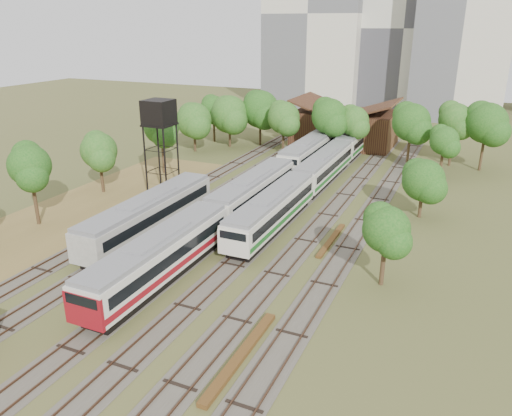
% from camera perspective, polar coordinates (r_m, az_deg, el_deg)
% --- Properties ---
extents(ground, '(240.00, 240.00, 0.00)m').
position_cam_1_polar(ground, '(35.69, -13.42, -12.77)').
color(ground, '#475123').
rests_on(ground, ground).
extents(dry_grass_patch, '(14.00, 60.00, 0.04)m').
position_cam_1_polar(dry_grass_patch, '(52.18, -24.03, -3.01)').
color(dry_grass_patch, brown).
rests_on(dry_grass_patch, ground).
extents(tracks, '(24.60, 80.00, 0.19)m').
position_cam_1_polar(tracks, '(55.49, 1.61, 0.23)').
color(tracks, '#4C473D').
rests_on(tracks, ground).
extents(railcar_red_set, '(3.07, 34.57, 3.79)m').
position_cam_1_polar(railcar_red_set, '(46.53, -4.86, -1.34)').
color(railcar_red_set, black).
rests_on(railcar_red_set, ground).
extents(railcar_green_set, '(2.93, 52.08, 3.62)m').
position_cam_1_polar(railcar_green_set, '(64.50, 7.81, 4.71)').
color(railcar_green_set, black).
rests_on(railcar_green_set, ground).
extents(railcar_rear, '(3.12, 16.08, 3.86)m').
position_cam_1_polar(railcar_rear, '(70.41, 5.92, 6.23)').
color(railcar_rear, black).
rests_on(railcar_rear, ground).
extents(old_grey_coach, '(3.11, 18.00, 3.85)m').
position_cam_1_polar(old_grey_coach, '(48.24, -12.10, -0.80)').
color(old_grey_coach, black).
rests_on(old_grey_coach, ground).
extents(water_tower, '(3.18, 3.18, 11.01)m').
position_cam_1_polar(water_tower, '(58.96, -11.04, 10.39)').
color(water_tower, black).
rests_on(water_tower, ground).
extents(rail_pile_near, '(0.64, 9.58, 0.32)m').
position_cam_1_polar(rail_pile_near, '(31.75, -1.74, -16.47)').
color(rail_pile_near, brown).
rests_on(rail_pile_near, ground).
extents(rail_pile_far, '(0.50, 8.02, 0.26)m').
position_cam_1_polar(rail_pile_far, '(47.21, 8.59, -3.64)').
color(rail_pile_far, brown).
rests_on(rail_pile_far, ground).
extents(maintenance_shed, '(16.45, 11.55, 7.58)m').
position_cam_1_polar(maintenance_shed, '(85.15, 10.12, 9.11)').
color(maintenance_shed, '#341912').
rests_on(maintenance_shed, ground).
extents(tree_band_left, '(7.48, 63.91, 8.61)m').
position_cam_1_polar(tree_band_left, '(62.14, -16.43, 6.59)').
color(tree_band_left, '#382616').
rests_on(tree_band_left, ground).
extents(tree_band_far, '(43.56, 9.83, 9.30)m').
position_cam_1_polar(tree_band_far, '(76.34, 8.43, 10.28)').
color(tree_band_far, '#382616').
rests_on(tree_band_far, ground).
extents(tree_band_right, '(5.13, 35.15, 6.88)m').
position_cam_1_polar(tree_band_right, '(53.79, 18.59, 3.46)').
color(tree_band_right, '#382616').
rests_on(tree_band_right, ground).
extents(tower_left, '(22.00, 16.00, 42.00)m').
position_cam_1_polar(tower_left, '(123.85, 7.18, 21.15)').
color(tower_left, beige).
rests_on(tower_left, ground).
extents(tower_centre, '(20.00, 18.00, 36.00)m').
position_cam_1_polar(tower_centre, '(124.31, 17.19, 19.06)').
color(tower_centre, beige).
rests_on(tower_centre, ground).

